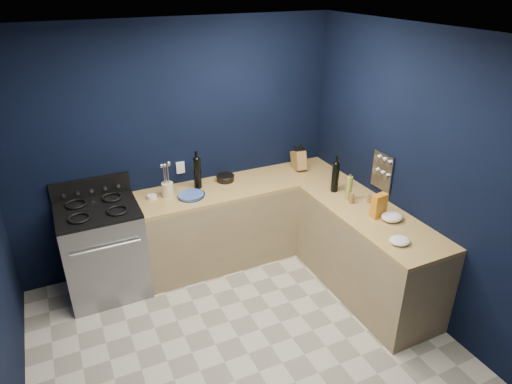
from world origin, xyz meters
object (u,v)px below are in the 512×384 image
gas_range (104,252)px  utensil_crock (168,190)px  plate_stack (191,196)px  knife_block (299,160)px  crouton_bag (379,206)px

gas_range → utensil_crock: bearing=5.1°
utensil_crock → plate_stack: bearing=-30.1°
gas_range → knife_block: knife_block is taller
crouton_bag → plate_stack: bearing=132.2°
plate_stack → gas_range: bearing=176.5°
plate_stack → utensil_crock: bearing=149.9°
utensil_crock → knife_block: bearing=1.4°
crouton_bag → utensil_crock: bearing=133.0°
plate_stack → knife_block: size_ratio=1.23×
knife_block → crouton_bag: (0.11, -1.30, 0.01)m
crouton_bag → knife_block: bearing=84.7°
utensil_crock → crouton_bag: crouton_bag is taller
gas_range → knife_block: size_ratio=4.26×
plate_stack → crouton_bag: (1.46, -1.14, 0.10)m
gas_range → crouton_bag: size_ratio=4.05×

